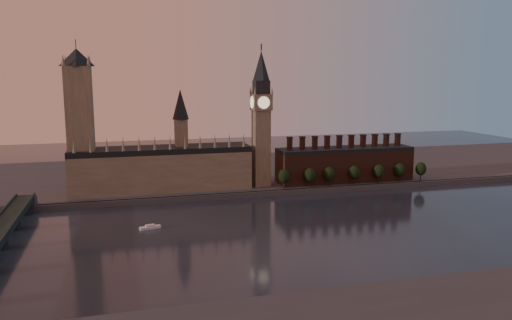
% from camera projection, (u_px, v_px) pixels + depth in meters
% --- Properties ---
extents(ground, '(900.00, 900.00, 0.00)m').
position_uv_depth(ground, '(298.00, 234.00, 278.66)').
color(ground, black).
rests_on(ground, ground).
extents(north_bank, '(900.00, 182.00, 4.00)m').
position_uv_depth(north_bank, '(230.00, 172.00, 447.74)').
color(north_bank, '#404145').
rests_on(north_bank, ground).
extents(palace_of_westminster, '(130.00, 30.30, 74.00)m').
position_uv_depth(palace_of_westminster, '(162.00, 166.00, 367.68)').
color(palace_of_westminster, gray).
rests_on(palace_of_westminster, north_bank).
extents(victoria_tower, '(24.00, 24.00, 108.00)m').
position_uv_depth(victoria_tower, '(80.00, 117.00, 347.15)').
color(victoria_tower, gray).
rests_on(victoria_tower, north_bank).
extents(big_ben, '(15.00, 15.00, 107.00)m').
position_uv_depth(big_ben, '(261.00, 117.00, 376.61)').
color(big_ben, gray).
rests_on(big_ben, north_bank).
extents(chimney_block, '(110.00, 25.00, 37.00)m').
position_uv_depth(chimney_block, '(345.00, 164.00, 401.23)').
color(chimney_block, '#4B281C').
rests_on(chimney_block, north_bank).
extents(embankment_tree_0, '(8.60, 8.60, 14.88)m').
position_uv_depth(embankment_tree_0, '(284.00, 176.00, 373.04)').
color(embankment_tree_0, black).
rests_on(embankment_tree_0, north_bank).
extents(embankment_tree_1, '(8.60, 8.60, 14.88)m').
position_uv_depth(embankment_tree_1, '(310.00, 175.00, 377.13)').
color(embankment_tree_1, black).
rests_on(embankment_tree_1, north_bank).
extents(embankment_tree_2, '(8.60, 8.60, 14.88)m').
position_uv_depth(embankment_tree_2, '(329.00, 174.00, 381.98)').
color(embankment_tree_2, black).
rests_on(embankment_tree_2, north_bank).
extents(embankment_tree_3, '(8.60, 8.60, 14.88)m').
position_uv_depth(embankment_tree_3, '(354.00, 172.00, 387.64)').
color(embankment_tree_3, black).
rests_on(embankment_tree_3, north_bank).
extents(embankment_tree_4, '(8.60, 8.60, 14.88)m').
position_uv_depth(embankment_tree_4, '(379.00, 171.00, 392.37)').
color(embankment_tree_4, black).
rests_on(embankment_tree_4, north_bank).
extents(embankment_tree_5, '(8.60, 8.60, 14.88)m').
position_uv_depth(embankment_tree_5, '(400.00, 170.00, 398.26)').
color(embankment_tree_5, black).
rests_on(embankment_tree_5, north_bank).
extents(embankment_tree_6, '(8.60, 8.60, 14.88)m').
position_uv_depth(embankment_tree_6, '(421.00, 169.00, 402.29)').
color(embankment_tree_6, black).
rests_on(embankment_tree_6, north_bank).
extents(river_boat, '(12.55, 5.76, 2.42)m').
position_uv_depth(river_boat, '(150.00, 227.00, 288.11)').
color(river_boat, white).
rests_on(river_boat, ground).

